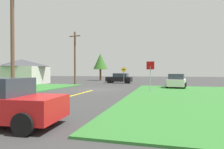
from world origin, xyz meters
TOP-DOWN VIEW (x-y plane):
  - ground_plane at (0.00, 0.00)m, footprint 120.00×120.00m
  - grass_verge_right at (10.19, -4.00)m, footprint 12.00×20.00m
  - lane_stripe_center at (0.00, -8.00)m, footprint 0.20×14.00m
  - stop_sign at (5.63, -0.64)m, footprint 0.73×0.22m
  - car_on_crossroad at (8.32, 4.01)m, footprint 2.48×4.28m
  - car_behind_on_main_road at (1.32, -13.36)m, footprint 4.16×2.17m
  - car_approaching_junction at (-0.06, 11.82)m, footprint 4.26×2.13m
  - utility_pole_near at (-5.65, -5.19)m, footprint 1.80×0.31m
  - utility_pole_mid at (-5.41, 6.32)m, footprint 1.80×0.34m
  - direction_sign at (1.26, 8.80)m, footprint 0.90×0.16m
  - oak_tree_left at (-6.18, 20.43)m, footprint 3.09×3.09m
  - barn at (-14.00, 5.74)m, footprint 7.27×6.53m

SIDE VIEW (x-z plane):
  - ground_plane at x=0.00m, z-range 0.00..0.00m
  - lane_stripe_center at x=0.00m, z-range 0.00..0.01m
  - grass_verge_right at x=10.19m, z-range 0.00..0.08m
  - car_behind_on_main_road at x=1.32m, z-range -0.01..1.61m
  - car_on_crossroad at x=8.32m, z-range -0.01..1.61m
  - car_approaching_junction at x=-0.06m, z-range -0.01..1.61m
  - direction_sign at x=1.26m, z-range 0.32..2.95m
  - barn at x=-14.00m, z-range 0.00..3.77m
  - stop_sign at x=5.63m, z-range 0.57..3.39m
  - utility_pole_mid at x=-5.41m, z-range 0.15..7.75m
  - oak_tree_left at x=-6.18m, z-range 1.19..7.04m
  - utility_pole_near at x=-5.65m, z-range 0.11..9.44m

